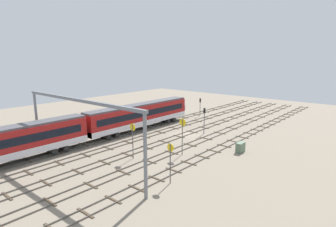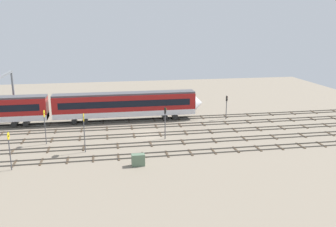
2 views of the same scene
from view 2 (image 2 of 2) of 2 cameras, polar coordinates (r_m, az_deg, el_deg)
ground_plane at (r=54.90m, az=-3.30°, el=-3.39°), size 103.43×103.43×0.00m
track_near_foreground at (r=46.78m, az=-2.04°, el=-6.48°), size 87.43×2.40×0.16m
track_second_near at (r=50.81m, az=-2.72°, el=-4.77°), size 87.43×2.40×0.16m
track_middle at (r=54.88m, az=-3.30°, el=-3.33°), size 87.43×2.40×0.16m
track_second_far at (r=58.99m, az=-3.80°, el=-2.08°), size 87.43×2.40×0.16m
track_with_train at (r=63.12m, az=-4.23°, el=-0.99°), size 87.43×2.40×0.16m
train at (r=62.79m, az=-17.56°, el=0.73°), size 50.40×3.24×4.80m
speed_sign_near_foreground at (r=47.90m, az=-13.11°, el=-1.99°), size 0.14×1.07×5.25m
speed_sign_mid_trackside at (r=44.99m, az=-23.77°, el=-4.66°), size 0.14×0.89×4.56m
speed_sign_far_trackside at (r=52.61m, az=-18.88°, el=-1.22°), size 0.14×1.01×4.92m
signal_light_trackside_approach at (r=63.88m, az=9.22°, el=1.52°), size 0.31×0.32×4.15m
signal_light_trackside_departure at (r=52.11m, az=-0.46°, el=-0.80°), size 0.31×0.32×4.72m
relay_cabinet at (r=43.38m, az=-4.72°, el=-7.31°), size 1.58×0.84×1.42m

